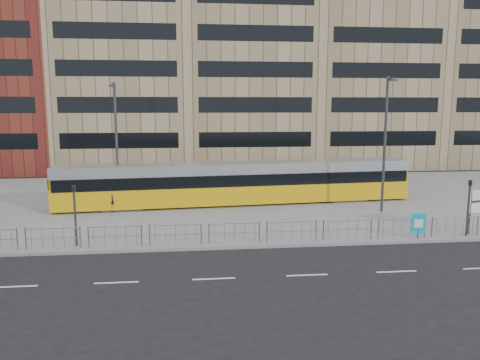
{
  "coord_description": "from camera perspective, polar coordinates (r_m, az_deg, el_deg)",
  "views": [
    {
      "loc": [
        -2.9,
        -22.69,
        7.21
      ],
      "look_at": [
        0.18,
        6.0,
        2.56
      ],
      "focal_mm": 35.0,
      "sensor_mm": 36.0,
      "label": 1
    }
  ],
  "objects": [
    {
      "name": "kerb",
      "position": [
        24.01,
        1.09,
        -8.14
      ],
      "size": [
        64.0,
        0.25,
        0.17
      ],
      "primitive_type": "cube",
      "color": "gray",
      "rests_on": "ground"
    },
    {
      "name": "plaza",
      "position": [
        35.53,
        -1.33,
        -2.43
      ],
      "size": [
        64.0,
        24.0,
        0.15
      ],
      "primitive_type": "cube",
      "color": "slate",
      "rests_on": "ground"
    },
    {
      "name": "ad_panel",
      "position": [
        26.8,
        20.92,
        -5.02
      ],
      "size": [
        0.71,
        0.23,
        1.34
      ],
      "rotation": [
        0.0,
        0.0,
        -0.24
      ],
      "color": "#2D2D30",
      "rests_on": "plaza"
    },
    {
      "name": "tram",
      "position": [
        33.54,
        -0.22,
        -0.39
      ],
      "size": [
        25.45,
        4.51,
        2.99
      ],
      "rotation": [
        0.0,
        0.0,
        0.08
      ],
      "color": "#CF9C0B",
      "rests_on": "plaza"
    },
    {
      "name": "lamp_post_west",
      "position": [
        32.82,
        -14.84,
        4.65
      ],
      "size": [
        0.45,
        1.04,
        8.57
      ],
      "color": "#2D2D30",
      "rests_on": "plaza"
    },
    {
      "name": "traffic_light_west",
      "position": [
        24.9,
        -19.5,
        -3.17
      ],
      "size": [
        0.16,
        0.2,
        3.1
      ],
      "rotation": [
        0.0,
        0.0,
        -0.0
      ],
      "color": "#2D2D30",
      "rests_on": "plaza"
    },
    {
      "name": "ground",
      "position": [
        23.98,
        1.11,
        -8.35
      ],
      "size": [
        120.0,
        120.0,
        0.0
      ],
      "primitive_type": "plane",
      "color": "black",
      "rests_on": "ground"
    },
    {
      "name": "road_markings",
      "position": [
        20.41,
        5.4,
        -11.57
      ],
      "size": [
        62.0,
        0.12,
        0.01
      ],
      "primitive_type": "cube",
      "color": "white",
      "rests_on": "ground"
    },
    {
      "name": "pedestrian_barrier",
      "position": [
        24.51,
        5.63,
        -5.62
      ],
      "size": [
        32.07,
        0.07,
        1.1
      ],
      "color": "gray",
      "rests_on": "plaza"
    },
    {
      "name": "lamp_post_east",
      "position": [
        32.07,
        17.3,
        4.73
      ],
      "size": [
        0.45,
        1.04,
        8.88
      ],
      "color": "#2D2D30",
      "rests_on": "plaza"
    },
    {
      "name": "pedestrian",
      "position": [
        32.2,
        -15.13,
        -2.13
      ],
      "size": [
        0.65,
        0.79,
        1.87
      ],
      "primitive_type": "imported",
      "rotation": [
        0.0,
        0.0,
        1.22
      ],
      "color": "black",
      "rests_on": "plaza"
    },
    {
      "name": "traffic_light_east",
      "position": [
        28.03,
        26.13,
        -2.25
      ],
      "size": [
        0.18,
        0.21,
        3.1
      ],
      "rotation": [
        0.0,
        0.0,
        -0.08
      ],
      "color": "#2D2D30",
      "rests_on": "plaza"
    },
    {
      "name": "building_row",
      "position": [
        57.41,
        -1.72,
        14.85
      ],
      "size": [
        70.4,
        18.4,
        31.2
      ],
      "color": "maroon",
      "rests_on": "ground"
    }
  ]
}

